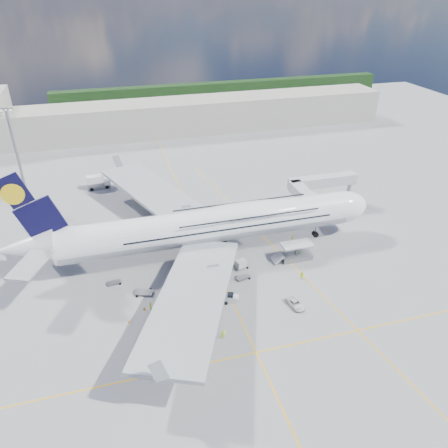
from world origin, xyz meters
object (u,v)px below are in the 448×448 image
object	(u,v)px
catering_truck_outer	(98,182)
cone_wing_left_outer	(135,201)
airliner	(211,225)
jet_bridge	(316,188)
crew_tug	(224,335)
cone_wing_left_inner	(133,220)
dolly_nose_near	(241,264)
dolly_row_c	(180,313)
catering_truck_inner	(180,217)
cone_nose	(327,229)
baggage_tug	(231,298)
crew_nose	(292,237)
light_mast	(18,157)
cone_wing_right_inner	(144,308)
service_van	(295,304)
dolly_nose_far	(243,277)
cone_tail	(53,255)
cone_wing_right_outer	(129,321)
dolly_row_b	(185,285)
dolly_back	(114,283)
crew_wing	(150,306)
cargo_loader	(295,254)
dolly_row_a	(144,292)
crew_loader	(302,276)

from	to	relation	value
catering_truck_outer	cone_wing_left_outer	bearing A→B (deg)	-58.08
airliner	jet_bridge	bearing A→B (deg)	20.31
crew_tug	cone_wing_left_inner	world-z (taller)	crew_tug
airliner	dolly_nose_near	xyz separation A→B (m)	(4.51, -7.25, -5.87)
dolly_row_c	catering_truck_inner	size ratio (longest dim) A/B	0.42
catering_truck_inner	cone_nose	bearing A→B (deg)	-4.24
airliner	baggage_tug	xyz separation A→B (m)	(-0.65, -16.93, -6.06)
crew_nose	catering_truck_inner	bearing A→B (deg)	111.24
jet_bridge	light_mast	world-z (taller)	light_mast
airliner	light_mast	bearing A→B (deg)	139.00
crew_nose	cone_wing_right_inner	size ratio (longest dim) A/B	2.67
light_mast	cone_wing_right_inner	xyz separation A→B (m)	(24.04, -49.78, -12.90)
catering_truck_inner	service_van	distance (m)	38.54
dolly_nose_far	cone_nose	size ratio (longest dim) A/B	6.54
cone_tail	catering_truck_inner	bearing A→B (deg)	12.83
service_van	cone_wing_left_outer	distance (m)	55.89
dolly_nose_near	cone_wing_right_outer	world-z (taller)	dolly_nose_near
dolly_row_b	baggage_tug	distance (m)	9.33
light_mast	dolly_back	bearing A→B (deg)	-64.53
crew_tug	cone_wing_left_outer	xyz separation A→B (m)	(-9.01, 54.85, -0.61)
dolly_row_c	catering_truck_outer	distance (m)	59.68
dolly_nose_near	cone_wing_left_outer	xyz separation A→B (m)	(-17.96, 36.52, -0.74)
crew_nose	cone_tail	xyz separation A→B (m)	(-51.92, 7.88, -0.60)
cone_wing_left_outer	airliner	bearing A→B (deg)	-65.31
cone_wing_right_inner	crew_nose	bearing A→B (deg)	22.72
catering_truck_inner	crew_wing	distance (m)	31.51
cone_wing_left_outer	cone_wing_right_inner	size ratio (longest dim) A/B	0.85
cone_tail	cone_wing_left_outer	bearing A→B (deg)	47.73
cargo_loader	dolly_row_a	size ratio (longest dim) A/B	2.24
airliner	baggage_tug	bearing A→B (deg)	-92.21
airliner	dolly_nose_far	xyz separation A→B (m)	(3.75, -10.83, -6.54)
dolly_row_b	dolly_row_c	bearing A→B (deg)	-107.69
cone_wing_left_outer	dolly_row_b	bearing A→B (deg)	-82.12
crew_wing	crew_tug	bearing A→B (deg)	-133.67
cone_wing_left_inner	cone_wing_right_outer	bearing A→B (deg)	-96.54
light_mast	catering_truck_outer	bearing A→B (deg)	17.57
cargo_loader	crew_tug	bearing A→B (deg)	-138.65
cargo_loader	cone_tail	distance (m)	51.69
cargo_loader	catering_truck_inner	xyz separation A→B (m)	(-20.57, 21.55, 0.67)
catering_truck_outer	cone_wing_right_outer	size ratio (longest dim) A/B	12.07
crew_loader	cone_wing_right_outer	bearing A→B (deg)	-147.87
dolly_back	service_van	distance (m)	35.03
dolly_row_a	catering_truck_inner	world-z (taller)	catering_truck_inner
crew_tug	cone_wing_right_inner	xyz separation A→B (m)	(-11.79, 10.81, -0.56)
light_mast	baggage_tug	size ratio (longest dim) A/B	7.95
catering_truck_outer	crew_nose	bearing A→B (deg)	-50.54
dolly_back	cone_nose	xyz separation A→B (m)	(49.68, 7.39, -0.07)
catering_truck_inner	cone_wing_right_inner	world-z (taller)	catering_truck_inner
cone_wing_left_outer	crew_wing	bearing A→B (deg)	-92.12
dolly_row_c	crew_loader	bearing A→B (deg)	9.35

